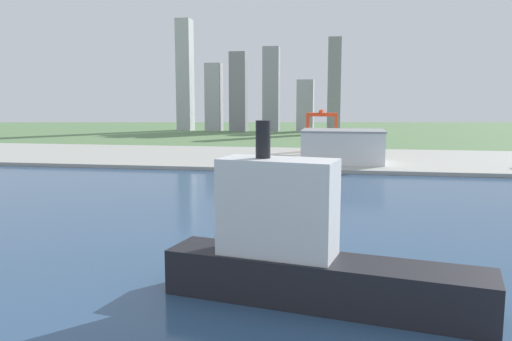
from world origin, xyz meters
TOP-DOWN VIEW (x-y plane):
  - ground_plane at (0.00, 300.00)m, footprint 2400.00×2400.00m
  - water_bay at (0.00, 240.00)m, footprint 840.00×360.00m
  - industrial_pier at (0.00, 490.00)m, footprint 840.00×140.00m
  - cargo_ship at (25.68, 212.17)m, footprint 74.49×27.99m
  - port_crane_red at (15.13, 528.51)m, footprint 25.24×36.82m
  - warehouse_main at (32.66, 459.00)m, footprint 55.61×37.43m
  - distant_skyline at (-102.73, 819.39)m, footprint 230.59×54.13m

SIDE VIEW (x-z plane):
  - ground_plane at x=0.00m, z-range 0.00..0.00m
  - water_bay at x=0.00m, z-range 0.00..0.15m
  - industrial_pier at x=0.00m, z-range 0.00..2.50m
  - cargo_ship at x=25.68m, z-range -8.74..32.66m
  - warehouse_main at x=32.66m, z-range 2.52..24.95m
  - port_crane_red at x=15.13m, z-range 10.24..44.82m
  - distant_skyline at x=-102.73m, z-range -20.07..136.44m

